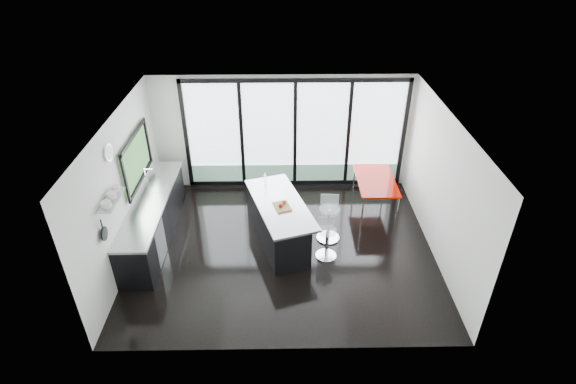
{
  "coord_description": "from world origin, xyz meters",
  "views": [
    {
      "loc": [
        -0.02,
        -7.15,
        5.84
      ],
      "look_at": [
        0.1,
        0.3,
        1.15
      ],
      "focal_mm": 28.0,
      "sensor_mm": 36.0,
      "label": 1
    }
  ],
  "objects_px": {
    "island": "(277,222)",
    "red_table": "(374,195)",
    "bar_stool_far": "(329,223)",
    "bar_stool_near": "(327,243)"
  },
  "relations": [
    {
      "from": "island",
      "to": "bar_stool_near",
      "type": "xyz_separation_m",
      "value": [
        0.97,
        -0.56,
        -0.12
      ]
    },
    {
      "from": "island",
      "to": "bar_stool_near",
      "type": "height_order",
      "value": "island"
    },
    {
      "from": "red_table",
      "to": "bar_stool_far",
      "type": "bearing_deg",
      "value": -136.5
    },
    {
      "from": "bar_stool_far",
      "to": "bar_stool_near",
      "type": "bearing_deg",
      "value": -95.13
    },
    {
      "from": "red_table",
      "to": "island",
      "type": "bearing_deg",
      "value": -153.62
    },
    {
      "from": "bar_stool_near",
      "to": "red_table",
      "type": "distance_m",
      "value": 2.06
    },
    {
      "from": "island",
      "to": "red_table",
      "type": "distance_m",
      "value": 2.45
    },
    {
      "from": "island",
      "to": "red_table",
      "type": "xyz_separation_m",
      "value": [
        2.2,
        1.09,
        -0.06
      ]
    },
    {
      "from": "bar_stool_far",
      "to": "red_table",
      "type": "bearing_deg",
      "value": 47.55
    },
    {
      "from": "island",
      "to": "red_table",
      "type": "bearing_deg",
      "value": 26.38
    }
  ]
}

